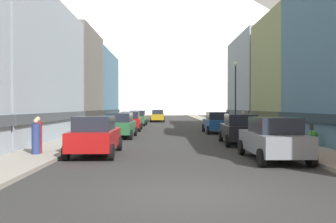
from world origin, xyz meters
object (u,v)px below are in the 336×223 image
car_left_2 (130,121)px  potted_plant_0 (313,138)px  car_left_0 (95,135)px  car_driving_1 (158,116)px  car_left_1 (120,125)px  car_right_0 (273,139)px  car_right_1 (240,129)px  pedestrian_0 (36,138)px  pedestrian_1 (38,136)px  parking_meter_near (311,134)px  streetlamp_right (235,86)px  pedestrian_2 (243,121)px  car_right_2 (217,122)px  car_left_3 (138,118)px  car_driving_0 (158,115)px

car_left_2 → potted_plant_0: bearing=-53.7°
car_left_0 → car_driving_1: same height
car_left_1 → car_right_0: size_ratio=1.01×
car_right_0 → car_right_1: 6.31m
car_left_0 → pedestrian_0: bearing=-165.1°
car_left_1 → car_driving_1: size_ratio=1.01×
pedestrian_0 → pedestrian_1: (-0.00, 0.22, 0.04)m
car_right_1 → car_driving_1: bearing=99.9°
potted_plant_0 → car_left_0: bearing=-169.7°
car_right_0 → potted_plant_0: 4.85m
car_left_0 → potted_plant_0: (10.80, 1.97, -0.31)m
parking_meter_near → streetlamp_right: 14.65m
car_left_2 → pedestrian_2: 10.26m
pedestrian_1 → car_left_1: bearing=75.6°
streetlamp_right → car_right_2: bearing=174.2°
car_left_2 → car_right_2: 8.15m
parking_meter_near → pedestrian_1: pedestrian_1 is taller
car_left_0 → parking_meter_near: 9.58m
car_driving_1 → potted_plant_0: size_ratio=5.31×
pedestrian_2 → car_left_1: bearing=-151.6°
streetlamp_right → parking_meter_near: bearing=-88.4°
potted_plant_0 → car_right_0: bearing=-131.4°
car_left_0 → car_left_3: 25.97m
car_left_3 → potted_plant_0: size_ratio=5.34×
car_left_0 → car_left_2: bearing=90.0°
pedestrian_2 → streetlamp_right: streetlamp_right is taller
car_left_0 → pedestrian_2: 17.69m
car_right_1 → car_right_2: size_ratio=1.02×
car_right_0 → parking_meter_near: size_ratio=3.31×
car_left_2 → car_driving_0: size_ratio=1.01×
car_driving_0 → potted_plant_0: size_ratio=5.31×
car_left_0 → pedestrian_2: pedestrian_2 is taller
car_right_2 → car_left_0: bearing=-119.0°
pedestrian_2 → car_right_1: bearing=-103.9°
car_left_1 → car_right_2: 8.88m
car_left_1 → pedestrian_1: 9.86m
car_left_2 → pedestrian_0: size_ratio=2.89×
car_left_0 → car_right_2: bearing=61.0°
car_driving_1 → pedestrian_2: (7.85, -21.16, 0.03)m
car_left_1 → pedestrian_0: bearing=-104.1°
car_right_0 → pedestrian_0: (-10.05, 1.00, -0.05)m
car_right_2 → pedestrian_2: size_ratio=2.61×
streetlamp_right → pedestrian_2: bearing=48.4°
car_driving_1 → pedestrian_2: bearing=-69.6°
car_driving_1 → car_driving_0: bearing=90.0°
pedestrian_1 → car_left_2: bearing=81.8°
car_left_1 → streetlamp_right: 10.62m
pedestrian_2 → streetlamp_right: bearing=-131.6°
car_driving_1 → pedestrian_2: pedestrian_2 is taller
car_left_0 → car_left_3: bearing=90.0°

